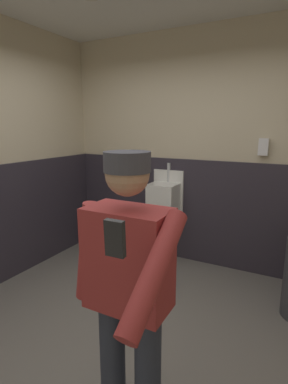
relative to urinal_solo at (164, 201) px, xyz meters
The scene contains 7 objects.
ground_plane 1.85m from the urinal_solo, 79.62° to the right, with size 3.91×4.20×0.04m, color slate.
wall_back 0.72m from the urinal_solo, 36.19° to the left, with size 3.91×0.12×2.80m, color beige.
wainscot_band_back 0.36m from the urinal_solo, 25.71° to the left, with size 3.31×0.03×1.29m, color #2D2833.
urinal_solo is the anchor object (origin of this frame).
person 2.29m from the urinal_solo, 70.70° to the right, with size 0.64×0.60×1.58m.
cell_phone 2.91m from the urinal_solo, 69.04° to the right, with size 0.06×0.02×0.11m, color black.
soap_dispenser 1.30m from the urinal_solo, ahead, with size 0.10×0.07×0.18m, color silver.
Camera 1 is at (1.17, -1.70, 1.70)m, focal length 28.07 mm.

